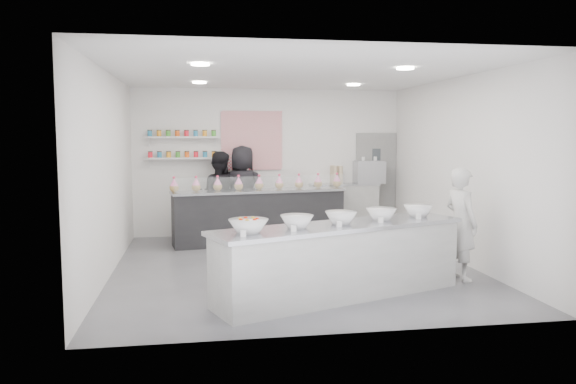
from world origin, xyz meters
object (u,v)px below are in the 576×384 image
object	(u,v)px
prep_counter	(341,261)
espresso_ledge	(344,209)
back_bar	(259,216)
staff_left	(219,195)
staff_right	(243,192)
woman_prep	(461,224)
espresso_machine	(369,172)

from	to	relation	value
prep_counter	espresso_ledge	size ratio (longest dim) A/B	2.43
back_bar	staff_left	xyz separation A→B (m)	(-0.75, 0.54, 0.36)
staff_left	staff_right	distance (m)	0.48
woman_prep	staff_right	world-z (taller)	staff_right
espresso_ledge	espresso_machine	distance (m)	0.93
espresso_ledge	staff_left	world-z (taller)	staff_left
woman_prep	staff_left	xyz separation A→B (m)	(-3.29, 3.72, 0.07)
espresso_ledge	staff_right	xyz separation A→B (m)	(-2.12, -0.18, 0.40)
espresso_machine	staff_right	bearing A→B (deg)	-176.14
woman_prep	staff_left	size ratio (longest dim) A/B	0.92
prep_counter	woman_prep	size ratio (longest dim) A/B	2.14
staff_left	staff_right	world-z (taller)	staff_right
back_bar	espresso_machine	bearing A→B (deg)	7.96
woman_prep	staff_left	world-z (taller)	staff_left
prep_counter	espresso_machine	size ratio (longest dim) A/B	5.74
staff_left	staff_right	bearing A→B (deg)	-167.59
staff_left	espresso_ledge	bearing A→B (deg)	-163.63
back_bar	staff_left	world-z (taller)	staff_left
prep_counter	staff_right	size ratio (longest dim) A/B	1.86
woman_prep	espresso_ledge	bearing A→B (deg)	-4.52
back_bar	staff_right	xyz separation A→B (m)	(-0.27, 0.54, 0.42)
espresso_machine	woman_prep	bearing A→B (deg)	-87.88
back_bar	staff_right	distance (m)	0.74
espresso_machine	staff_left	size ratio (longest dim) A/B	0.34
prep_counter	woman_prep	xyz separation A→B (m)	(1.91, 0.57, 0.33)
back_bar	staff_left	distance (m)	0.99
espresso_ledge	prep_counter	bearing A→B (deg)	-105.30
espresso_machine	staff_right	distance (m)	2.70
staff_left	espresso_machine	bearing A→B (deg)	-164.31
espresso_machine	staff_left	xyz separation A→B (m)	(-3.14, -0.18, -0.41)
espresso_machine	staff_right	world-z (taller)	staff_right
back_bar	staff_left	size ratio (longest dim) A/B	1.90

